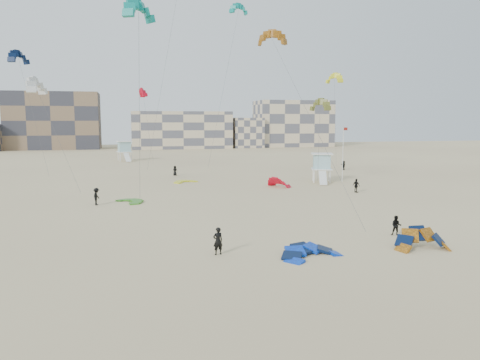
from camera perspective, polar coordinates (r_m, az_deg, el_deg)
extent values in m
plane|color=beige|center=(28.55, 0.73, -10.87)|extent=(320.00, 320.00, 0.00)
imported|color=black|center=(31.40, -2.71, -7.43)|extent=(0.75, 0.57, 1.86)
imported|color=black|center=(38.46, 18.52, -5.30)|extent=(0.97, 0.92, 1.57)
imported|color=black|center=(51.89, -17.09, -1.93)|extent=(0.96, 1.32, 1.84)
imported|color=black|center=(60.11, 13.99, -0.67)|extent=(0.81, 1.10, 1.73)
imported|color=black|center=(77.45, -7.93, 1.14)|extent=(0.88, 0.69, 1.60)
imported|color=black|center=(87.82, 12.52, 1.77)|extent=(0.58, 1.57, 1.67)
cylinder|color=#3F3F3F|center=(47.21, -12.17, 8.36)|extent=(0.33, 2.56, 17.91)
cylinder|color=#3F3F3F|center=(46.77, 8.08, 8.52)|extent=(1.39, 27.71, 18.03)
cylinder|color=#3F3F3F|center=(57.00, -21.32, 4.72)|extent=(4.96, 5.06, 11.79)
cylinder|color=#3F3F3F|center=(73.58, -9.46, 11.62)|extent=(4.92, 7.17, 27.35)
cylinder|color=#3F3F3F|center=(63.67, 9.59, 4.47)|extent=(1.02, 2.04, 9.91)
cylinder|color=#3F3F3F|center=(84.53, 11.54, 6.86)|extent=(0.16, 1.44, 15.19)
cylinder|color=#3F3F3F|center=(74.72, -23.86, 7.10)|extent=(4.32, 5.40, 17.08)
cylinder|color=#3F3F3F|center=(84.05, -1.99, 11.30)|extent=(6.76, 5.68, 27.80)
cylinder|color=#3F3F3F|center=(89.92, -11.13, 6.23)|extent=(1.44, 5.56, 13.17)
cube|color=white|center=(69.40, 9.91, 1.34)|extent=(3.66, 3.66, 0.14)
cube|color=#92C0C8|center=(69.30, 9.93, 2.25)|extent=(3.01, 3.01, 2.06)
cube|color=white|center=(69.21, 9.95, 3.17)|extent=(3.79, 3.79, 0.16)
cube|color=white|center=(66.98, 10.83, 0.26)|extent=(1.92, 3.10, 1.71)
cube|color=white|center=(108.32, -13.90, 3.36)|extent=(3.60, 3.60, 0.15)
cube|color=#92C0C8|center=(108.25, -13.92, 3.97)|extent=(2.96, 2.96, 2.18)
cube|color=white|center=(108.20, -13.94, 4.60)|extent=(3.73, 3.73, 0.17)
cube|color=white|center=(105.45, -13.90, 2.68)|extent=(1.69, 3.25, 1.80)
cylinder|color=white|center=(70.13, 12.43, 3.15)|extent=(0.10, 0.10, 8.26)
cube|color=#B11F17|center=(70.12, 12.74, 6.10)|extent=(0.62, 0.02, 0.41)
cube|color=brown|center=(162.04, -21.71, 6.72)|extent=(28.00, 14.00, 18.00)
cube|color=beige|center=(157.24, -7.23, 6.08)|extent=(32.00, 16.00, 12.00)
cube|color=beige|center=(168.14, 6.46, 6.84)|extent=(26.00, 14.00, 16.00)
cube|color=beige|center=(159.13, 0.79, 5.79)|extent=(10.00, 10.00, 10.00)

